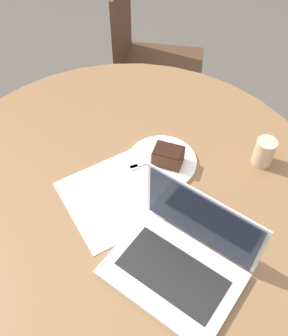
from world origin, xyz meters
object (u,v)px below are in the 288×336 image
at_px(coffee_glass, 264,152).
at_px(laptop, 179,261).
at_px(chair, 148,64).
at_px(plate, 162,162).

distance_m(coffee_glass, laptop, 0.48).
relative_size(chair, plate, 3.86).
distance_m(chair, laptop, 1.28).
bearing_deg(laptop, coffee_glass, -91.82).
bearing_deg(laptop, chair, -50.41).
xyz_separation_m(plate, laptop, (-0.15, -0.34, 0.03)).
distance_m(chair, plate, 0.91).
height_order(coffee_glass, laptop, laptop).
bearing_deg(chair, coffee_glass, 31.53).
bearing_deg(plate, chair, 63.07).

